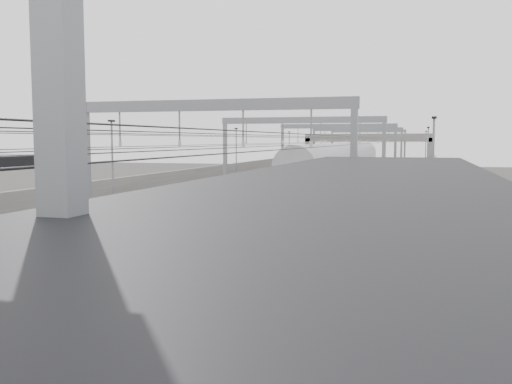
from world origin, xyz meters
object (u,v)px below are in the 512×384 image
Objects in this scene: overbridge at (368,143)px; signal_green at (307,166)px; train at (340,178)px; bench at (370,301)px.

signal_green is at bearing -100.27° from overbridge.
signal_green is at bearing 110.59° from train.
signal_green is at bearing 102.62° from bench.
bench is at bearing -77.38° from signal_green.
train is at bearing -88.15° from overbridge.
train is 40.55m from bench.
train is 14.61× the size of signal_green.
overbridge is 13.03× the size of bench.
bench is at bearing -84.88° from overbridge.
bench is 0.49× the size of signal_green.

